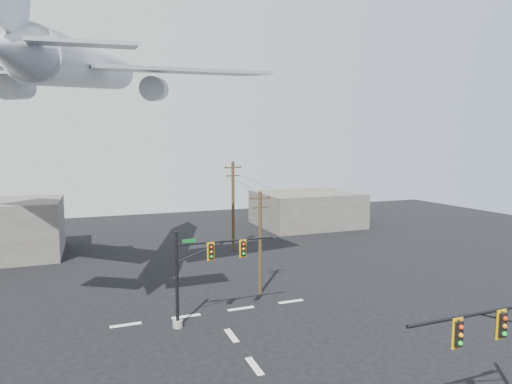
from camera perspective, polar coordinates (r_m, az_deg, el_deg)
name	(u,v)px	position (r m, az deg, el deg)	size (l,w,h in m)	color
lane_markings	(246,355)	(25.68, -1.34, -20.87)	(14.00, 21.20, 0.01)	silver
signal_mast_near	(511,354)	(20.95, 30.82, -18.05)	(7.00, 0.68, 6.17)	gray
signal_mast_far	(200,273)	(28.56, -7.52, -10.69)	(6.98, 0.70, 6.33)	gray
utility_pole_a	(260,241)	(33.88, 0.56, -6.51)	(1.64, 0.27, 8.20)	#45311D
utility_pole_b	(233,204)	(48.08, -3.07, -1.64)	(2.03, 0.42, 10.06)	#45311D
power_lines	(244,181)	(40.48, -1.59, 1.50)	(4.17, 14.59, 0.03)	black
airliner	(86,67)	(37.79, -21.71, 15.22)	(28.76, 30.95, 8.20)	#A2A6AE
building_right	(306,209)	(64.26, 6.72, -2.24)	(14.00, 12.00, 5.00)	slate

